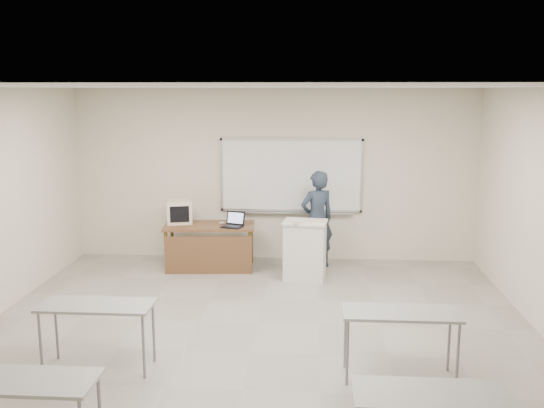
# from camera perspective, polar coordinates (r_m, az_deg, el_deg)

# --- Properties ---
(floor) EXTENTS (7.00, 8.00, 0.01)m
(floor) POSITION_cam_1_polar(r_m,az_deg,el_deg) (7.16, -1.95, -13.84)
(floor) COLOR gray
(floor) RESTS_ON ground
(whiteboard) EXTENTS (2.48, 0.10, 1.31)m
(whiteboard) POSITION_cam_1_polar(r_m,az_deg,el_deg) (10.56, 1.82, 2.61)
(whiteboard) COLOR white
(whiteboard) RESTS_ON floor
(student_desks) EXTENTS (4.40, 2.20, 0.73)m
(student_desks) POSITION_cam_1_polar(r_m,az_deg,el_deg) (5.66, -3.42, -13.28)
(student_desks) COLOR gray
(student_desks) RESTS_ON floor
(instructor_desk) EXTENTS (1.49, 0.75, 0.75)m
(instructor_desk) POSITION_cam_1_polar(r_m,az_deg,el_deg) (10.11, -5.98, -3.17)
(instructor_desk) COLOR brown
(instructor_desk) RESTS_ON floor
(podium) EXTENTS (0.67, 0.49, 0.94)m
(podium) POSITION_cam_1_polar(r_m,az_deg,el_deg) (9.62, 3.11, -4.33)
(podium) COLOR silver
(podium) RESTS_ON floor
(crt_monitor) EXTENTS (0.42, 0.46, 0.39)m
(crt_monitor) POSITION_cam_1_polar(r_m,az_deg,el_deg) (10.36, -8.80, -0.72)
(crt_monitor) COLOR beige
(crt_monitor) RESTS_ON instructor_desk
(laptop) EXTENTS (0.32, 0.30, 0.24)m
(laptop) POSITION_cam_1_polar(r_m,az_deg,el_deg) (9.98, -3.76, -1.82)
(laptop) COLOR black
(laptop) RESTS_ON instructor_desk
(mouse) EXTENTS (0.11, 0.07, 0.04)m
(mouse) POSITION_cam_1_polar(r_m,az_deg,el_deg) (10.18, -4.74, -1.79)
(mouse) COLOR #B0B2B7
(mouse) RESTS_ON instructor_desk
(keyboard) EXTENTS (0.51, 0.28, 0.03)m
(keyboard) POSITION_cam_1_polar(r_m,az_deg,el_deg) (9.39, 3.43, -1.69)
(keyboard) COLOR beige
(keyboard) RESTS_ON podium
(presenter) EXTENTS (0.72, 0.63, 1.65)m
(presenter) POSITION_cam_1_polar(r_m,az_deg,el_deg) (10.20, 4.25, -1.45)
(presenter) COLOR black
(presenter) RESTS_ON floor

